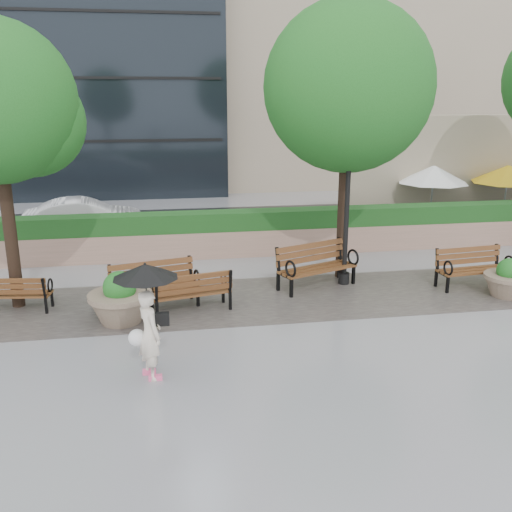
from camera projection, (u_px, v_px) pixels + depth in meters
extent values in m
plane|color=gray|center=(282.00, 354.00, 10.79)|extent=(100.00, 100.00, 0.00)
cube|color=#383330|center=(256.00, 299.00, 13.63)|extent=(28.00, 3.20, 0.01)
cube|color=tan|center=(234.00, 242.00, 17.32)|extent=(24.00, 0.80, 0.80)
cube|color=#174519|center=(234.00, 220.00, 17.13)|extent=(24.00, 0.75, 0.55)
cube|color=tan|center=(476.00, 170.00, 21.22)|extent=(10.00, 0.60, 4.00)
cube|color=#174519|center=(492.00, 224.00, 19.48)|extent=(8.00, 0.50, 0.90)
cube|color=black|center=(221.00, 226.00, 21.22)|extent=(40.00, 7.00, 0.00)
cube|color=brown|center=(15.00, 294.00, 12.85)|extent=(1.62, 0.67, 0.04)
cube|color=brown|center=(10.00, 287.00, 12.54)|extent=(1.57, 0.31, 0.37)
cube|color=black|center=(16.00, 302.00, 12.87)|extent=(1.63, 0.76, 0.40)
torus|color=black|center=(50.00, 285.00, 12.98)|extent=(0.08, 0.33, 0.32)
cube|color=brown|center=(155.00, 289.00, 12.92)|extent=(2.05, 1.04, 0.05)
cube|color=brown|center=(151.00, 271.00, 13.10)|extent=(1.95, 0.59, 0.46)
cube|color=black|center=(155.00, 298.00, 13.02)|extent=(2.08, 1.14, 0.50)
torus|color=black|center=(114.00, 288.00, 12.35)|extent=(0.15, 0.41, 0.41)
torus|color=black|center=(197.00, 278.00, 13.05)|extent=(0.15, 0.41, 0.41)
cube|color=brown|center=(191.00, 293.00, 12.80)|extent=(1.85, 0.91, 0.05)
cube|color=brown|center=(194.00, 283.00, 12.47)|extent=(1.76, 0.51, 0.42)
cube|color=black|center=(191.00, 302.00, 12.84)|extent=(1.87, 1.01, 0.45)
torus|color=black|center=(223.00, 279.00, 13.22)|extent=(0.13, 0.37, 0.37)
torus|color=black|center=(152.00, 287.00, 12.61)|extent=(0.13, 0.37, 0.37)
cube|color=brown|center=(318.00, 269.00, 14.32)|extent=(2.14, 1.35, 0.06)
cube|color=brown|center=(310.00, 252.00, 14.48)|extent=(1.96, 0.90, 0.48)
cube|color=black|center=(316.00, 277.00, 14.41)|extent=(2.19, 1.45, 0.53)
torus|color=black|center=(291.00, 269.00, 13.60)|extent=(0.21, 0.41, 0.42)
torus|color=black|center=(353.00, 257.00, 14.58)|extent=(0.21, 0.41, 0.42)
cube|color=brown|center=(474.00, 270.00, 14.37)|extent=(1.89, 0.74, 0.05)
cube|color=brown|center=(468.00, 255.00, 14.54)|extent=(1.85, 0.31, 0.43)
cube|color=black|center=(472.00, 278.00, 14.45)|extent=(1.90, 0.84, 0.47)
torus|color=black|center=(448.00, 268.00, 13.92)|extent=(0.09, 0.38, 0.38)
torus|color=black|center=(509.00, 263.00, 14.36)|extent=(0.09, 0.38, 0.38)
cylinder|color=#7F6B56|center=(120.00, 296.00, 12.13)|extent=(1.36, 1.36, 0.11)
sphere|color=#164D16|center=(119.00, 287.00, 12.07)|extent=(0.70, 0.70, 0.70)
cylinder|color=#7F6B56|center=(508.00, 277.00, 13.72)|extent=(1.13, 1.13, 0.09)
sphere|color=#164D16|center=(509.00, 270.00, 13.67)|extent=(0.58, 0.58, 0.58)
cylinder|color=black|center=(347.00, 210.00, 14.22)|extent=(0.12, 0.12, 3.91)
cylinder|color=black|center=(344.00, 278.00, 14.72)|extent=(0.28, 0.28, 0.30)
sphere|color=black|center=(351.00, 127.00, 13.67)|extent=(0.24, 0.24, 0.24)
cylinder|color=black|center=(8.00, 216.00, 12.63)|extent=(0.28, 0.28, 4.27)
sphere|color=#164D16|center=(29.00, 122.00, 12.45)|extent=(2.42, 2.42, 2.42)
cylinder|color=black|center=(344.00, 192.00, 14.72)|extent=(0.28, 0.28, 4.58)
sphere|color=#164D16|center=(348.00, 87.00, 14.00)|extent=(4.20, 4.20, 4.20)
sphere|color=#164D16|center=(366.00, 106.00, 14.50)|extent=(2.94, 2.94, 2.94)
cylinder|color=black|center=(429.00, 228.00, 20.59)|extent=(0.40, 0.40, 0.10)
cylinder|color=#99999E|center=(431.00, 200.00, 20.31)|extent=(0.06, 0.06, 2.20)
cone|color=white|center=(433.00, 174.00, 20.06)|extent=(2.50, 2.50, 0.60)
cylinder|color=black|center=(501.00, 228.00, 20.67)|extent=(0.40, 0.40, 0.10)
cylinder|color=#99999E|center=(505.00, 199.00, 20.39)|extent=(0.06, 0.06, 2.20)
cone|color=gold|center=(508.00, 174.00, 20.14)|extent=(2.50, 2.50, 0.60)
imported|color=silver|center=(85.00, 218.00, 19.42)|extent=(4.14, 1.87, 1.32)
imported|color=#EEDFC8|center=(150.00, 331.00, 9.69)|extent=(0.64, 0.74, 1.70)
cube|color=#F2598C|center=(149.00, 372.00, 10.01)|extent=(0.19, 0.26, 0.09)
cube|color=#F2598C|center=(155.00, 378.00, 9.80)|extent=(0.19, 0.26, 0.09)
cube|color=black|center=(160.00, 319.00, 9.80)|extent=(0.23, 0.33, 0.23)
sphere|color=white|center=(137.00, 338.00, 9.83)|extent=(0.30, 0.30, 0.30)
cylinder|color=black|center=(147.00, 295.00, 9.55)|extent=(0.02, 0.02, 0.90)
cone|color=black|center=(145.00, 271.00, 9.44)|extent=(1.11, 1.11, 0.23)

